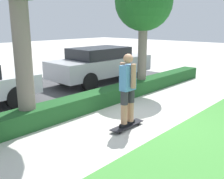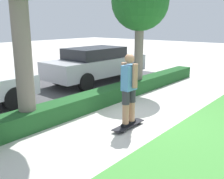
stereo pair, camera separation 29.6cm
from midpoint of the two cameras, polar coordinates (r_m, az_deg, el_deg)
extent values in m
plane|color=beige|center=(6.98, 3.68, -6.75)|extent=(60.00, 60.00, 0.00)
cube|color=#474749|center=(9.92, -16.29, -0.90)|extent=(12.90, 5.00, 0.01)
cube|color=#1E5123|center=(7.90, -5.71, -2.46)|extent=(12.90, 0.60, 0.47)
cube|color=black|center=(6.47, 2.29, -7.74)|extent=(1.04, 0.24, 0.02)
cylinder|color=black|center=(6.70, 4.76, -7.38)|extent=(0.07, 0.04, 0.07)
cylinder|color=black|center=(6.80, 3.51, -7.03)|extent=(0.07, 0.04, 0.07)
cylinder|color=black|center=(6.18, 0.92, -9.27)|extent=(0.07, 0.04, 0.07)
cylinder|color=black|center=(6.28, -0.37, -8.85)|extent=(0.07, 0.04, 0.07)
cube|color=black|center=(6.36, 1.61, -7.68)|extent=(0.26, 0.09, 0.07)
cylinder|color=#A37556|center=(6.21, 1.64, -3.93)|extent=(0.16, 0.16, 0.81)
cylinder|color=#2D2D33|center=(6.14, 1.65, -1.78)|extent=(0.18, 0.18, 0.32)
cube|color=black|center=(6.54, 2.95, -7.06)|extent=(0.26, 0.09, 0.07)
cylinder|color=#A37556|center=(6.40, 3.00, -3.40)|extent=(0.16, 0.16, 0.81)
cylinder|color=#2D2D33|center=(6.33, 3.03, -1.31)|extent=(0.18, 0.18, 0.32)
cube|color=#4C84B7|center=(6.13, 2.39, 2.59)|extent=(0.39, 0.21, 0.60)
cylinder|color=#A37556|center=(6.02, 3.61, 2.95)|extent=(0.13, 0.13, 0.56)
cylinder|color=#A37556|center=(6.21, 1.22, 3.32)|extent=(0.13, 0.13, 0.56)
sphere|color=#A37556|center=(6.05, 2.44, 6.74)|extent=(0.23, 0.23, 0.23)
cylinder|color=#70665B|center=(6.40, -20.10, 6.96)|extent=(0.41, 0.41, 3.57)
cylinder|color=#70665B|center=(9.69, 4.95, 7.30)|extent=(0.32, 0.32, 2.67)
sphere|color=#1E5B23|center=(9.65, 5.20, 18.52)|extent=(2.02, 2.02, 2.02)
cylinder|color=black|center=(8.26, -21.48, -1.83)|extent=(0.71, 0.21, 0.71)
cube|color=#B7B7BC|center=(11.41, -4.00, 5.15)|extent=(4.82, 1.89, 0.70)
cube|color=black|center=(11.23, -4.56, 7.95)|extent=(2.53, 1.62, 0.45)
cylinder|color=black|center=(12.08, 3.68, 3.96)|extent=(0.70, 0.21, 0.70)
cylinder|color=black|center=(13.08, -2.06, 4.77)|extent=(0.70, 0.21, 0.70)
cylinder|color=black|center=(9.89, -6.50, 1.60)|extent=(0.70, 0.21, 0.70)
cylinder|color=black|center=(11.09, -12.31, 2.74)|extent=(0.70, 0.21, 0.70)
camera|label=1|loc=(0.15, 88.78, 0.31)|focal=42.00mm
camera|label=2|loc=(0.15, -91.22, -0.31)|focal=42.00mm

